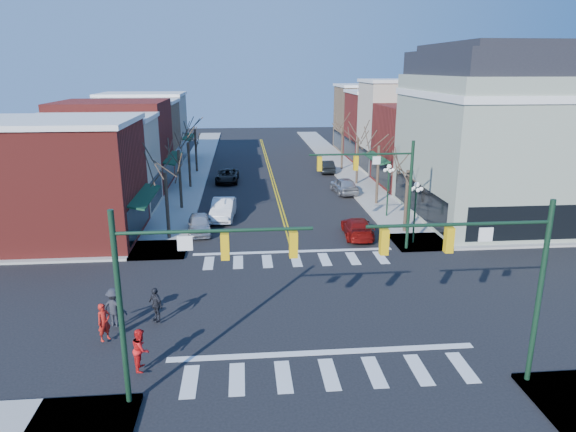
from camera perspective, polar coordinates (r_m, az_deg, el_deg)
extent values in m
plane|color=black|center=(26.39, 2.34, -9.78)|extent=(160.00, 160.00, 0.00)
cube|color=#9E9B93|center=(45.35, -12.02, 1.15)|extent=(3.50, 70.00, 0.15)
cube|color=#9E9B93|center=(46.56, 9.88, 1.66)|extent=(3.50, 70.00, 0.15)
cube|color=maroon|center=(38.12, -23.92, 3.35)|extent=(10.00, 8.50, 8.00)
cube|color=#B8AD97|center=(45.42, -20.88, 5.23)|extent=(10.00, 7.00, 7.50)
cube|color=maroon|center=(52.99, -18.69, 7.41)|extent=(10.00, 9.00, 8.50)
cube|color=#937251|center=(61.02, -16.92, 8.28)|extent=(10.00, 7.50, 7.80)
cube|color=#B8AD97|center=(68.55, -15.67, 9.34)|extent=(10.00, 8.00, 8.20)
cube|color=maroon|center=(53.23, 15.60, 7.43)|extent=(10.00, 8.50, 8.00)
cube|color=#B8AD97|center=(60.36, 13.11, 9.53)|extent=(10.00, 7.00, 10.00)
cube|color=maroon|center=(67.57, 11.11, 9.67)|extent=(10.00, 8.00, 8.50)
cube|color=#937251|center=(75.22, 9.43, 10.57)|extent=(10.00, 8.00, 9.00)
cube|color=gray|center=(43.24, 22.17, 6.95)|extent=(12.00, 14.00, 11.00)
cube|color=white|center=(42.86, 22.76, 12.35)|extent=(12.25, 14.25, 0.50)
cube|color=black|center=(42.82, 23.10, 15.41)|extent=(11.40, 13.40, 1.80)
cube|color=black|center=(42.84, 23.27, 16.87)|extent=(9.80, 11.80, 0.60)
cylinder|color=#14331E|center=(18.46, -18.10, -10.17)|extent=(0.20, 0.20, 7.20)
cylinder|color=#14331E|center=(16.95, -8.17, -1.65)|extent=(6.50, 0.12, 0.12)
cube|color=gold|center=(17.11, -7.01, -3.38)|extent=(0.28, 0.28, 0.90)
cube|color=gold|center=(17.17, 0.60, -3.18)|extent=(0.28, 0.28, 0.90)
cylinder|color=#14331E|center=(20.85, 26.13, -7.97)|extent=(0.20, 0.20, 7.20)
cylinder|color=#14331E|center=(18.44, 18.52, -0.88)|extent=(6.50, 0.12, 0.12)
cube|color=gold|center=(18.48, 17.45, -2.54)|extent=(0.28, 0.28, 0.90)
cube|color=gold|center=(17.74, 10.63, -2.83)|extent=(0.28, 0.28, 0.90)
cylinder|color=#14331E|center=(33.63, 13.37, 2.06)|extent=(0.20, 0.20, 7.20)
cylinder|color=#14331E|center=(32.19, 8.15, 6.81)|extent=(6.50, 0.12, 0.12)
cube|color=gold|center=(32.21, 7.55, 5.85)|extent=(0.28, 0.28, 0.90)
cube|color=gold|center=(31.80, 3.52, 5.82)|extent=(0.28, 0.28, 0.90)
cylinder|color=#14331E|center=(35.30, 13.88, 0.00)|extent=(0.12, 0.12, 4.00)
sphere|color=white|center=(34.78, 14.12, 3.40)|extent=(0.36, 0.36, 0.36)
cylinder|color=#14331E|center=(41.29, 11.02, 2.50)|extent=(0.12, 0.12, 4.00)
sphere|color=white|center=(40.84, 11.18, 5.43)|extent=(0.36, 0.36, 0.36)
cylinder|color=#382B21|center=(36.10, -13.28, 1.02)|extent=(0.24, 0.24, 4.76)
cylinder|color=#382B21|center=(43.78, -11.90, 3.92)|extent=(0.24, 0.24, 5.04)
cylinder|color=#382B21|center=(51.63, -10.90, 5.53)|extent=(0.24, 0.24, 4.55)
cylinder|color=#382B21|center=(59.45, -10.19, 7.11)|extent=(0.24, 0.24, 4.90)
cylinder|color=#382B21|center=(37.56, 12.99, 1.52)|extent=(0.24, 0.24, 4.62)
cylinder|color=#382B21|center=(44.97, 9.92, 4.44)|extent=(0.24, 0.24, 5.18)
cylinder|color=#382B21|center=(52.63, 7.70, 6.03)|extent=(0.24, 0.24, 4.83)
cylinder|color=#382B21|center=(60.34, 6.04, 7.44)|extent=(0.24, 0.24, 4.97)
imported|color=#BBBCC0|center=(37.59, -9.83, -0.87)|extent=(1.96, 4.14, 1.37)
imported|color=white|center=(40.78, -7.23, 0.75)|extent=(2.05, 4.94, 1.59)
imported|color=black|center=(54.07, -6.77, 4.45)|extent=(2.46, 4.96, 1.35)
imported|color=maroon|center=(36.58, 7.71, -1.26)|extent=(2.21, 4.79, 1.36)
imported|color=#A8A9AD|center=(49.13, 6.25, 3.41)|extent=(2.26, 4.72, 1.56)
imported|color=black|center=(58.99, 4.30, 5.52)|extent=(1.53, 4.23, 1.39)
imported|color=#AE1A12|center=(23.90, -19.77, -11.03)|extent=(0.71, 0.73, 1.70)
imported|color=red|center=(21.39, -16.02, -14.03)|extent=(0.69, 0.86, 1.71)
imported|color=black|center=(24.88, -14.50, -9.50)|extent=(0.96, 0.99, 1.66)
imported|color=#212229|center=(24.94, -18.72, -9.57)|extent=(1.36, 1.07, 1.84)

